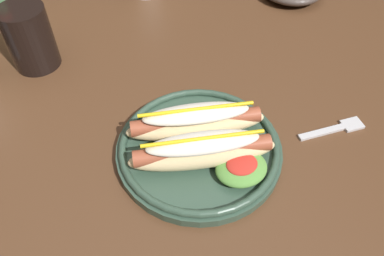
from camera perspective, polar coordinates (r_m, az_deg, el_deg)
The scene contains 5 objects.
ground_plane at distance 1.36m, azimuth -0.79°, elevation -16.71°, with size 8.00×8.00×0.00m, color #3D2D23.
dining_table at distance 0.81m, azimuth -1.27°, elevation 2.98°, with size 1.42×1.00×0.74m.
hot_dog_plate at distance 0.60m, azimuth 1.34°, elevation -2.39°, with size 0.27×0.27×0.08m.
fork at distance 0.70m, azimuth 20.85°, elevation -0.07°, with size 0.12×0.03×0.00m.
soda_cup at distance 0.81m, azimuth -23.22°, elevation 12.35°, with size 0.09×0.09×0.12m, color black.
Camera 1 is at (-0.20, -0.53, 1.23)m, focal length 35.48 mm.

